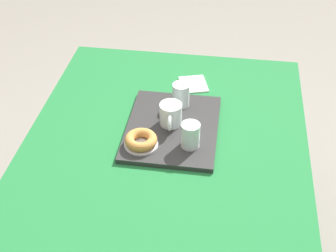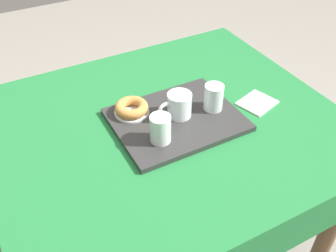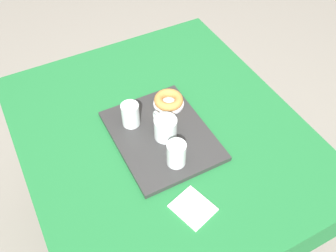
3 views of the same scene
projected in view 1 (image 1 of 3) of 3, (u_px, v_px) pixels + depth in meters
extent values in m
cube|color=#1E6B33|center=(167.00, 138.00, 1.70)|extent=(1.14, 0.99, 0.03)
cube|color=#1E6B33|center=(303.00, 168.00, 1.70)|extent=(1.14, 0.01, 0.14)
cube|color=#1E6B33|center=(40.00, 143.00, 1.81)|extent=(1.14, 0.01, 0.14)
cube|color=#1E6B33|center=(185.00, 73.00, 2.19)|extent=(0.01, 0.99, 0.14)
cylinder|color=brown|center=(266.00, 140.00, 2.25)|extent=(0.06, 0.06, 0.70)
cylinder|color=brown|center=(101.00, 125.00, 2.35)|extent=(0.06, 0.06, 0.70)
cube|color=#2D2D2D|center=(172.00, 128.00, 1.71)|extent=(0.41, 0.32, 0.02)
cylinder|color=silver|center=(171.00, 114.00, 1.69)|extent=(0.08, 0.08, 0.08)
cylinder|color=maroon|center=(171.00, 116.00, 1.69)|extent=(0.07, 0.07, 0.06)
torus|color=silver|center=(170.00, 123.00, 1.65)|extent=(0.06, 0.02, 0.06)
cylinder|color=silver|center=(181.00, 95.00, 1.78)|extent=(0.06, 0.06, 0.09)
cylinder|color=silver|center=(181.00, 97.00, 1.78)|extent=(0.05, 0.05, 0.07)
cylinder|color=silver|center=(190.00, 135.00, 1.59)|extent=(0.06, 0.06, 0.09)
cylinder|color=silver|center=(190.00, 138.00, 1.60)|extent=(0.05, 0.05, 0.06)
cylinder|color=silver|center=(141.00, 144.00, 1.62)|extent=(0.12, 0.12, 0.01)
torus|color=#BC7F3D|center=(141.00, 140.00, 1.61)|extent=(0.11, 0.11, 0.03)
cube|color=white|center=(193.00, 84.00, 1.94)|extent=(0.14, 0.13, 0.01)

